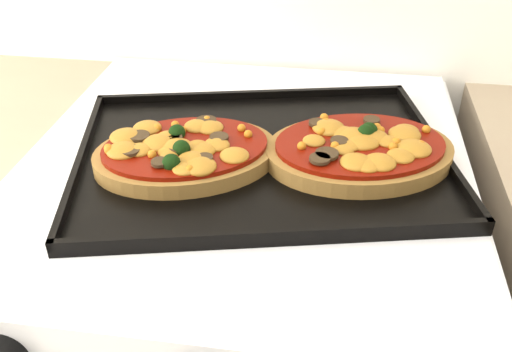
# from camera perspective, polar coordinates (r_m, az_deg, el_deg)

# --- Properties ---
(baking_tray) EXTENTS (0.54, 0.45, 0.02)m
(baking_tray) POSITION_cam_1_polar(r_m,az_deg,el_deg) (0.75, 0.57, 2.23)
(baking_tray) COLOR black
(baking_tray) RESTS_ON stove
(pizza_left) EXTENTS (0.28, 0.24, 0.03)m
(pizza_left) POSITION_cam_1_polar(r_m,az_deg,el_deg) (0.73, -7.04, 2.50)
(pizza_left) COLOR olive
(pizza_left) RESTS_ON baking_tray
(pizza_right) EXTENTS (0.28, 0.23, 0.04)m
(pizza_right) POSITION_cam_1_polar(r_m,az_deg,el_deg) (0.74, 10.32, 2.72)
(pizza_right) COLOR olive
(pizza_right) RESTS_ON baking_tray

